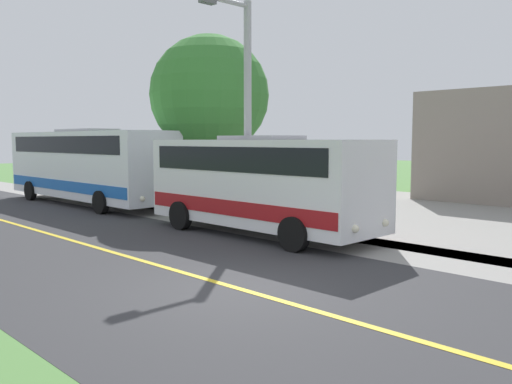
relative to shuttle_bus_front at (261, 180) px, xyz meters
The scene contains 8 objects.
ground_plane 6.18m from the shuttle_bus_front, 40.80° to the left, with size 120.00×120.00×0.00m, color #548442.
road_surface 6.18m from the shuttle_bus_front, 40.80° to the left, with size 8.00×100.00×0.01m, color #333335.
sidewalk 4.27m from the shuttle_bus_front, 99.96° to the left, with size 2.40×100.00×0.01m, color gray.
road_centre_line 6.18m from the shuttle_bus_front, 40.80° to the left, with size 0.16×100.00×0.00m, color gold.
shuttle_bus_front is the anchor object (origin of this frame).
transit_bus_rear 10.72m from the shuttle_bus_front, 89.98° to the right, with size 2.67×10.78×3.30m.
street_light_pole 2.58m from the shuttle_bus_front, 108.01° to the right, with size 1.97×0.24×7.08m.
tree_curbside 7.14m from the shuttle_bus_front, 116.45° to the right, with size 4.84×4.84×7.06m.
Camera 1 is at (6.74, 7.21, 2.82)m, focal length 37.42 mm.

